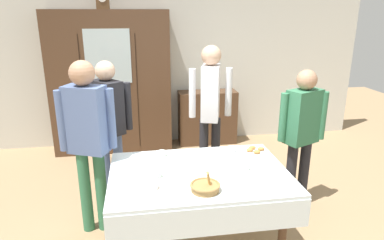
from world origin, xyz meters
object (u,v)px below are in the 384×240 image
at_px(dining_table, 200,184).
at_px(tea_cup_far_right, 245,168).
at_px(bread_basket, 205,187).
at_px(spoon_far_right, 265,166).
at_px(person_near_right_end, 302,127).
at_px(mantel_clock, 103,0).
at_px(tea_cup_near_left, 154,187).
at_px(tea_cup_mid_right, 157,175).
at_px(spoon_back_edge, 215,167).
at_px(bookshelf_low, 207,117).
at_px(pastry_plate, 255,151).
at_px(person_by_cabinet, 210,102).
at_px(person_behind_table_left, 109,117).
at_px(book_stack, 208,90).
at_px(tea_cup_front_edge, 232,150).
at_px(wall_cabinet, 111,83).
at_px(person_behind_table_right, 88,132).
at_px(tea_cup_center, 162,154).

bearing_deg(dining_table, tea_cup_far_right, -0.64).
distance_m(tea_cup_far_right, bread_basket, 0.51).
distance_m(spoon_far_right, person_near_right_end, 0.80).
xyz_separation_m(spoon_far_right, person_near_right_end, (0.59, 0.51, 0.17)).
distance_m(mantel_clock, bread_basket, 3.36).
xyz_separation_m(tea_cup_near_left, spoon_far_right, (1.02, 0.26, -0.02)).
relative_size(tea_cup_mid_right, spoon_back_edge, 1.09).
relative_size(bookshelf_low, spoon_far_right, 7.88).
height_order(pastry_plate, spoon_far_right, pastry_plate).
bearing_deg(bookshelf_low, spoon_back_edge, -99.95).
height_order(pastry_plate, person_by_cabinet, person_by_cabinet).
relative_size(tea_cup_near_left, bread_basket, 0.54).
relative_size(bread_basket, spoon_back_edge, 2.02).
distance_m(spoon_far_right, person_behind_table_left, 1.81).
relative_size(mantel_clock, book_stack, 1.25).
bearing_deg(tea_cup_mid_right, book_stack, 69.82).
relative_size(bookshelf_low, pastry_plate, 3.35).
bearing_deg(tea_cup_front_edge, book_stack, 84.59).
height_order(tea_cup_near_left, spoon_far_right, tea_cup_near_left).
distance_m(bread_basket, person_behind_table_left, 1.64).
relative_size(book_stack, person_behind_table_left, 0.12).
height_order(spoon_far_right, person_behind_table_left, person_behind_table_left).
height_order(tea_cup_far_right, person_near_right_end, person_near_right_end).
height_order(wall_cabinet, spoon_back_edge, wall_cabinet).
xyz_separation_m(spoon_back_edge, person_by_cabinet, (0.19, 1.13, 0.30)).
relative_size(spoon_back_edge, person_behind_table_right, 0.07).
distance_m(tea_cup_front_edge, person_near_right_end, 0.83).
distance_m(mantel_clock, book_stack, 2.05).
bearing_deg(spoon_back_edge, spoon_far_right, -7.15).
xyz_separation_m(mantel_clock, person_behind_table_right, (-0.04, -2.14, -1.21)).
bearing_deg(person_behind_table_left, tea_cup_mid_right, -67.78).
xyz_separation_m(person_by_cabinet, person_behind_table_right, (-1.32, -0.78, -0.03)).
distance_m(tea_cup_mid_right, person_near_right_end, 1.68).
bearing_deg(wall_cabinet, dining_table, -70.83).
relative_size(mantel_clock, tea_cup_front_edge, 1.85).
bearing_deg(dining_table, person_behind_table_left, 127.11).
height_order(bookshelf_low, tea_cup_center, bookshelf_low).
bearing_deg(mantel_clock, tea_cup_front_edge, -58.78).
distance_m(tea_cup_near_left, person_by_cabinet, 1.66).
distance_m(spoon_back_edge, person_behind_table_right, 1.22).
bearing_deg(person_behind_table_right, mantel_clock, 88.90).
height_order(bookshelf_low, person_near_right_end, person_near_right_end).
distance_m(bread_basket, person_near_right_end, 1.49).
relative_size(tea_cup_near_left, spoon_far_right, 1.09).
bearing_deg(tea_cup_near_left, person_by_cabinet, 62.42).
distance_m(wall_cabinet, tea_cup_center, 2.28).
xyz_separation_m(wall_cabinet, person_by_cabinet, (1.25, -1.36, 0.00)).
distance_m(dining_table, bread_basket, 0.33).
bearing_deg(tea_cup_front_edge, person_by_cabinet, 92.96).
bearing_deg(person_near_right_end, tea_cup_near_left, -154.18).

